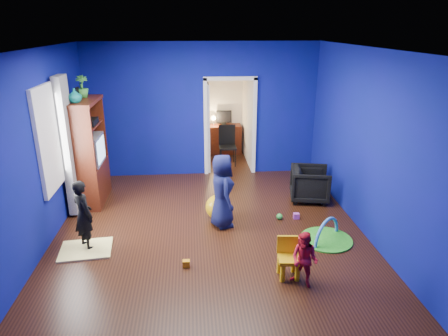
{
  "coord_description": "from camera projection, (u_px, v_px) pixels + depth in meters",
  "views": [
    {
      "loc": [
        -0.26,
        -5.84,
        3.22
      ],
      "look_at": [
        0.27,
        0.4,
        0.96
      ],
      "focal_mm": 32.0,
      "sensor_mm": 36.0,
      "label": 1
    }
  ],
  "objects": [
    {
      "name": "floor",
      "position": [
        210.0,
        231.0,
        6.59
      ],
      "size": [
        5.0,
        5.5,
        0.01
      ],
      "primitive_type": "cube",
      "color": "black",
      "rests_on": "ground"
    },
    {
      "name": "ceiling",
      "position": [
        208.0,
        49.0,
        5.6
      ],
      "size": [
        5.0,
        5.5,
        0.01
      ],
      "primitive_type": "cube",
      "color": "white",
      "rests_on": "wall_back"
    },
    {
      "name": "wall_back",
      "position": [
        203.0,
        111.0,
        8.67
      ],
      "size": [
        5.0,
        0.02,
        2.9
      ],
      "primitive_type": "cube",
      "color": "navy",
      "rests_on": "floor"
    },
    {
      "name": "wall_front",
      "position": [
        224.0,
        237.0,
        3.52
      ],
      "size": [
        5.0,
        0.02,
        2.9
      ],
      "primitive_type": "cube",
      "color": "navy",
      "rests_on": "floor"
    },
    {
      "name": "wall_left",
      "position": [
        40.0,
        151.0,
        5.9
      ],
      "size": [
        0.02,
        5.5,
        2.9
      ],
      "primitive_type": "cube",
      "color": "navy",
      "rests_on": "floor"
    },
    {
      "name": "wall_right",
      "position": [
        367.0,
        143.0,
        6.29
      ],
      "size": [
        0.02,
        5.5,
        2.9
      ],
      "primitive_type": "cube",
      "color": "navy",
      "rests_on": "floor"
    },
    {
      "name": "alcove",
      "position": [
        226.0,
        111.0,
        9.61
      ],
      "size": [
        1.0,
        1.75,
        2.5
      ],
      "primitive_type": null,
      "color": "silver",
      "rests_on": "floor"
    },
    {
      "name": "armchair",
      "position": [
        310.0,
        184.0,
        7.67
      ],
      "size": [
        0.84,
        0.83,
        0.66
      ],
      "primitive_type": "imported",
      "rotation": [
        0.0,
        0.0,
        1.38
      ],
      "color": "black",
      "rests_on": "floor"
    },
    {
      "name": "child_black",
      "position": [
        83.0,
        215.0,
        5.94
      ],
      "size": [
        0.46,
        0.47,
        1.1
      ],
      "primitive_type": "imported",
      "rotation": [
        0.0,
        0.0,
        2.3
      ],
      "color": "black",
      "rests_on": "floor"
    },
    {
      "name": "child_navy",
      "position": [
        222.0,
        191.0,
        6.59
      ],
      "size": [
        0.52,
        0.68,
        1.26
      ],
      "primitive_type": "imported",
      "rotation": [
        0.0,
        0.0,
        1.78
      ],
      "color": "#0E1836",
      "rests_on": "floor"
    },
    {
      "name": "toddler_red",
      "position": [
        305.0,
        260.0,
        5.11
      ],
      "size": [
        0.47,
        0.46,
        0.76
      ],
      "primitive_type": "imported",
      "rotation": [
        0.0,
        0.0,
        -0.72
      ],
      "color": "red",
      "rests_on": "floor"
    },
    {
      "name": "vase",
      "position": [
        75.0,
        96.0,
        6.77
      ],
      "size": [
        0.25,
        0.25,
        0.24
      ],
      "primitive_type": "imported",
      "rotation": [
        0.0,
        0.0,
        -0.07
      ],
      "color": "#0D676D",
      "rests_on": "tv_armoire"
    },
    {
      "name": "potted_plant",
      "position": [
        82.0,
        86.0,
        7.23
      ],
      "size": [
        0.29,
        0.29,
        0.4
      ],
      "primitive_type": "imported",
      "rotation": [
        0.0,
        0.0,
        0.4
      ],
      "color": "#358831",
      "rests_on": "tv_armoire"
    },
    {
      "name": "tv_armoire",
      "position": [
        86.0,
        152.0,
        7.43
      ],
      "size": [
        0.58,
        1.14,
        1.96
      ],
      "primitive_type": "cube",
      "color": "#3A1109",
      "rests_on": "floor"
    },
    {
      "name": "crt_tv",
      "position": [
        88.0,
        150.0,
        7.42
      ],
      "size": [
        0.46,
        0.7,
        0.54
      ],
      "primitive_type": "cube",
      "color": "silver",
      "rests_on": "tv_armoire"
    },
    {
      "name": "yellow_blanket",
      "position": [
        86.0,
        250.0,
        6.03
      ],
      "size": [
        0.81,
        0.67,
        0.03
      ],
      "primitive_type": "cube",
      "rotation": [
        0.0,
        0.0,
        0.1
      ],
      "color": "#F2E07A",
      "rests_on": "floor"
    },
    {
      "name": "hopper_ball",
      "position": [
        218.0,
        207.0,
        6.95
      ],
      "size": [
        0.44,
        0.44,
        0.44
      ],
      "primitive_type": "sphere",
      "color": "yellow",
      "rests_on": "floor"
    },
    {
      "name": "kid_chair",
      "position": [
        289.0,
        260.0,
        5.33
      ],
      "size": [
        0.31,
        0.31,
        0.5
      ],
      "primitive_type": "cube",
      "rotation": [
        0.0,
        0.0,
        -0.1
      ],
      "color": "yellow",
      "rests_on": "floor"
    },
    {
      "name": "play_mat",
      "position": [
        326.0,
        239.0,
        6.32
      ],
      "size": [
        0.81,
        0.81,
        0.02
      ],
      "primitive_type": "cylinder",
      "color": "green",
      "rests_on": "floor"
    },
    {
      "name": "toy_arch",
      "position": [
        326.0,
        239.0,
        6.31
      ],
      "size": [
        0.57,
        0.54,
        0.73
      ],
      "primitive_type": "torus",
      "rotation": [
        1.57,
        0.0,
        0.75
      ],
      "color": "#3F8CD8",
      "rests_on": "floor"
    },
    {
      "name": "window_left",
      "position": [
        48.0,
        139.0,
        6.19
      ],
      "size": [
        0.03,
        0.95,
        1.55
      ],
      "primitive_type": "cube",
      "color": "white",
      "rests_on": "wall_left"
    },
    {
      "name": "curtain",
      "position": [
        68.0,
        147.0,
        6.82
      ],
      "size": [
        0.14,
        0.42,
        2.4
      ],
      "primitive_type": "cube",
      "color": "slate",
      "rests_on": "floor"
    },
    {
      "name": "doorway",
      "position": [
        230.0,
        128.0,
        8.86
      ],
      "size": [
        1.16,
        0.1,
        2.1
      ],
      "primitive_type": "cube",
      "color": "white",
      "rests_on": "floor"
    },
    {
      "name": "study_desk",
      "position": [
        224.0,
        139.0,
        10.5
      ],
      "size": [
        0.88,
        0.44,
        0.75
      ],
      "primitive_type": "cube",
      "color": "#3D140A",
      "rests_on": "floor"
    },
    {
      "name": "desk_monitor",
      "position": [
        224.0,
        117.0,
        10.42
      ],
      "size": [
        0.4,
        0.05,
        0.32
      ],
      "primitive_type": "cube",
      "color": "black",
      "rests_on": "study_desk"
    },
    {
      "name": "desk_lamp",
      "position": [
        213.0,
        118.0,
        10.35
      ],
      "size": [
        0.14,
        0.14,
        0.14
      ],
      "primitive_type": "sphere",
      "color": "#FFD88C",
      "rests_on": "study_desk"
    },
    {
      "name": "folding_chair",
      "position": [
        228.0,
        146.0,
        9.57
      ],
      "size": [
        0.4,
        0.4,
        0.92
      ],
      "primitive_type": "cube",
      "color": "black",
      "rests_on": "floor"
    },
    {
      "name": "book_shelf",
      "position": [
        224.0,
        75.0,
        10.05
      ],
      "size": [
        0.88,
        0.24,
        0.04
      ],
      "primitive_type": "cube",
      "color": "white",
      "rests_on": "study_desk"
    },
    {
      "name": "toy_0",
      "position": [
        300.0,
        240.0,
        6.22
      ],
      "size": [
        0.1,
        0.08,
        0.1
      ],
      "primitive_type": "cube",
      "color": "red",
      "rests_on": "floor"
    },
    {
      "name": "toy_1",
      "position": [
        324.0,
        201.0,
        7.57
      ],
      "size": [
        0.11,
        0.11,
        0.11
      ],
      "primitive_type": "sphere",
      "color": "#2796E2",
      "rests_on": "floor"
    },
    {
      "name": "toy_2",
      "position": [
        186.0,
        264.0,
        5.61
      ],
      "size": [
        0.1,
        0.08,
        0.1
      ],
      "primitive_type": "cube",
      "color": "orange",
      "rests_on": "floor"
    },
    {
      "name": "toy_3",
      "position": [
        280.0,
        216.0,
        6.98
      ],
      "size": [
        0.11,
        0.11,
        0.11
      ],
      "primitive_type": "sphere",
      "color": "green",
      "rests_on": "floor"
    },
    {
      "name": "toy_4",
      "position": [
        296.0,
        216.0,
        7.0
      ],
      "size": [
        0.1,
        0.08,
        0.1
      ],
      "primitive_type": "cube",
      "color": "#BD46B6",
      "rests_on": "floor"
    }
  ]
}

